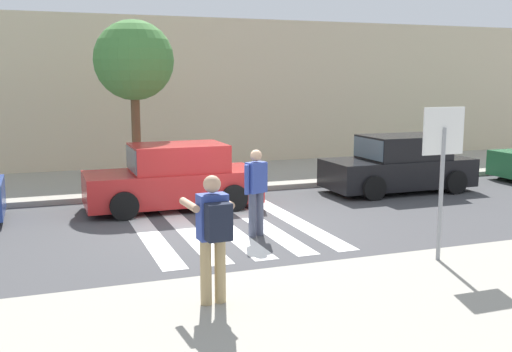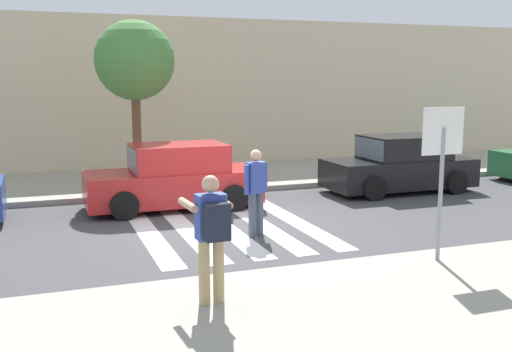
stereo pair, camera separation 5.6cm
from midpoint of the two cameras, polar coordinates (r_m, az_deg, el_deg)
The scene contains 15 objects.
ground_plane at distance 12.58m, azimuth -3.02°, elevation -4.96°, with size 120.00×120.00×0.00m, color #424244.
sidewalk_near at distance 7.20m, azimuth 12.33°, elevation -15.80°, with size 60.00×6.00×0.14m, color #9E998C.
sidewalk_far at distance 18.27m, azimuth -8.59°, elevation -0.34°, with size 60.00×4.80×0.14m, color #9E998C.
building_facade_far at distance 22.35m, azimuth -11.06°, elevation 7.77°, with size 56.00×4.00×5.13m, color beige.
crosswalk_stripe_0 at distance 12.42m, azimuth -10.40°, elevation -5.29°, with size 0.44×5.20×0.01m, color silver.
crosswalk_stripe_1 at distance 12.57m, azimuth -6.79°, elevation -5.02°, with size 0.44×5.20×0.01m, color silver.
crosswalk_stripe_2 at distance 12.77m, azimuth -3.29°, elevation -4.74°, with size 0.44×5.20×0.01m, color silver.
crosswalk_stripe_3 at distance 13.02m, azimuth 0.10°, elevation -4.45°, with size 0.44×5.20×0.01m, color silver.
crosswalk_stripe_4 at distance 13.31m, azimuth 3.34°, elevation -4.16°, with size 0.44×5.20×0.01m, color silver.
stop_sign at distance 10.04m, azimuth 17.20°, elevation 2.41°, with size 0.76×0.08×2.51m.
photographer_with_backpack at distance 7.82m, azimuth -4.30°, elevation -5.01°, with size 0.62×0.87×1.72m.
pedestrian_crossing at distance 11.74m, azimuth -0.13°, elevation -1.12°, with size 0.55×0.36×1.72m.
parked_car_red at distance 14.47m, azimuth -7.92°, elevation -0.22°, with size 4.10×1.92×1.55m.
parked_car_black at distance 16.95m, azimuth 13.39°, elevation 1.00°, with size 4.10×1.92×1.55m.
street_tree_center at distance 16.50m, azimuth -11.66°, elevation 10.64°, with size 2.12×2.12×4.49m.
Camera 1 is at (-3.61, -11.65, 3.10)m, focal length 42.00 mm.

